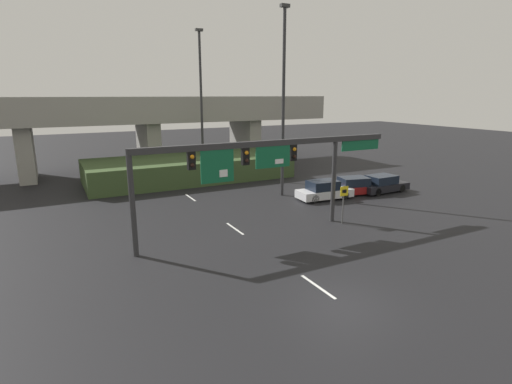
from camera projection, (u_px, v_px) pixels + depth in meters
ground_plane at (341, 303)px, 15.60m from camera, size 160.00×160.00×0.00m
lane_markings at (210, 211)px, 27.82m from camera, size 0.14×44.65×0.01m
signal_gantry at (263, 159)px, 22.32m from camera, size 16.02×0.44×5.43m
speed_limit_sign at (344, 199)px, 24.67m from camera, size 0.60×0.11×2.48m
highway_light_pole_near at (201, 101)px, 38.80m from camera, size 0.70×0.36×13.89m
highway_light_pole_far at (283, 100)px, 30.39m from camera, size 0.70×0.36×14.27m
overpass_bridge at (147, 120)px, 41.89m from camera, size 40.39×7.23×7.70m
grass_embankment at (189, 168)px, 38.12m from camera, size 18.84×7.69×2.07m
parked_sedan_near_right at (324, 191)px, 30.87m from camera, size 4.43×2.07×1.47m
parked_sedan_mid_right at (355, 186)px, 32.40m from camera, size 4.59×2.69×1.41m
parked_sedan_far_right at (382, 184)px, 33.11m from camera, size 4.48×1.98×1.42m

